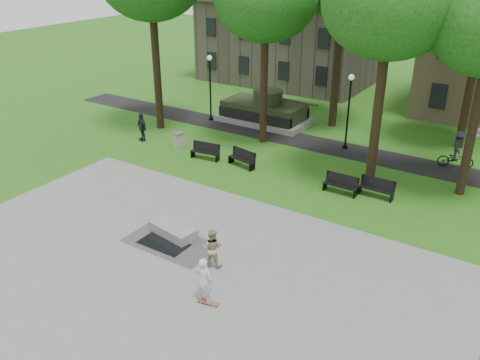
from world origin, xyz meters
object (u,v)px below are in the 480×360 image
(friend_watching, at_px, (212,248))
(cyclist, at_px, (457,153))
(skateboarder, at_px, (204,280))
(trash_bin, at_px, (178,140))
(concrete_block, at_px, (173,230))
(park_bench_0, at_px, (206,151))

(friend_watching, bearing_deg, cyclist, -126.54)
(skateboarder, distance_m, trash_bin, 15.70)
(cyclist, xyz_separation_m, trash_bin, (-15.54, -6.19, -0.40))
(skateboarder, height_order, cyclist, cyclist)
(trash_bin, bearing_deg, skateboarder, -47.35)
(concrete_block, relative_size, cyclist, 1.01)
(skateboarder, bearing_deg, concrete_block, -43.67)
(friend_watching, xyz_separation_m, trash_bin, (-9.57, 9.57, -0.36))
(cyclist, bearing_deg, trash_bin, 95.45)
(park_bench_0, distance_m, trash_bin, 2.73)
(skateboarder, bearing_deg, friend_watching, -68.27)
(skateboarder, xyz_separation_m, trash_bin, (-10.63, 11.54, -0.44))
(cyclist, xyz_separation_m, park_bench_0, (-12.89, -6.82, -0.37))
(concrete_block, bearing_deg, cyclist, 59.08)
(concrete_block, height_order, cyclist, cyclist)
(concrete_block, distance_m, park_bench_0, 8.92)
(concrete_block, relative_size, skateboarder, 1.22)
(friend_watching, bearing_deg, park_bench_0, -68.05)
(skateboarder, distance_m, park_bench_0, 13.52)
(concrete_block, distance_m, skateboarder, 4.97)
(concrete_block, bearing_deg, trash_bin, 128.05)
(skateboarder, distance_m, friend_watching, 2.24)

